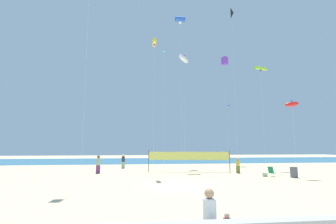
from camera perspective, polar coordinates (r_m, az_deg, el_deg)
ground_plane at (r=18.61m, az=2.88°, el=-16.51°), size 120.00×120.00×0.00m
ocean_band at (r=49.68m, az=-3.46°, el=-11.06°), size 120.00×20.00×0.01m
mother_figure at (r=7.50m, az=9.57°, el=-22.67°), size 0.38×0.38×1.64m
beachgoer_mustard_shirt at (r=27.66m, az=15.75°, el=-11.61°), size 0.36×0.36×1.59m
beachgoer_sage_shirt at (r=27.37m, az=-15.72°, el=-11.36°), size 0.42×0.42×1.86m
beachgoer_charcoal_shirt at (r=32.79m, az=-10.25°, el=-10.95°), size 0.41×0.41×1.79m
folding_beach_chair at (r=25.71m, az=22.69°, el=-12.48°), size 0.52×0.65×0.89m
trash_barrel at (r=25.64m, az=26.95°, el=-12.24°), size 0.64×0.64×0.94m
volleyball_net at (r=28.02m, az=4.78°, el=-10.19°), size 8.86×1.73×2.40m
beach_handbag at (r=25.27m, az=21.39°, el=-13.34°), size 0.39×0.19×0.31m
kite_violet_box at (r=42.86m, az=12.89°, el=11.36°), size 1.01×1.01×17.41m
kite_red_inflatable at (r=26.00m, az=26.56°, el=1.61°), size 1.44×0.56×7.08m
kite_blue_tube at (r=35.54m, az=2.80°, el=20.41°), size 1.36×0.70×20.04m
kite_lime_tube at (r=34.71m, az=20.48°, el=9.31°), size 1.91×0.94×13.01m
kite_yellow_tube at (r=26.52m, az=-3.14°, el=15.52°), size 0.40×1.42×13.58m
kite_black_delta at (r=38.98m, az=14.51°, el=21.13°), size 0.98×1.60×22.34m
kite_cyan_diamond at (r=37.84m, az=-0.89°, el=12.84°), size 0.52×0.53×16.93m
kite_white_inflatable at (r=36.15m, az=3.64°, el=12.06°), size 2.06×1.92×15.72m
kite_blue_diamond at (r=38.99m, az=13.77°, el=1.26°), size 0.68×0.69×9.14m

